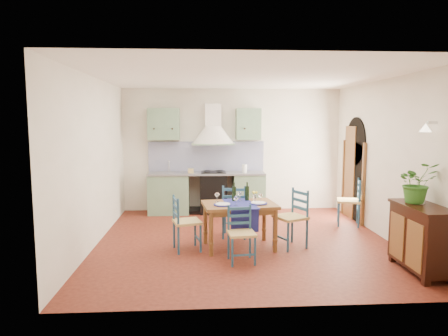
{
  "coord_description": "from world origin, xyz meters",
  "views": [
    {
      "loc": [
        -0.76,
        -6.71,
        2.07
      ],
      "look_at": [
        -0.33,
        0.3,
        1.24
      ],
      "focal_mm": 32.0,
      "sensor_mm": 36.0,
      "label": 1
    }
  ],
  "objects": [
    {
      "name": "chair_right",
      "position": [
        0.75,
        -0.38,
        0.49
      ],
      "size": [
        0.59,
        0.59,
        0.96
      ],
      "color": "navy",
      "rests_on": "ground"
    },
    {
      "name": "back_wall",
      "position": [
        -0.47,
        2.29,
        1.05
      ],
      "size": [
        5.0,
        0.96,
        2.8
      ],
      "color": "silver",
      "rests_on": "ground"
    },
    {
      "name": "chair_far",
      "position": [
        -0.14,
        0.24,
        0.49
      ],
      "size": [
        0.51,
        0.51,
        0.95
      ],
      "color": "navy",
      "rests_on": "ground"
    },
    {
      "name": "chair_left",
      "position": [
        -1.0,
        -0.46,
        0.46
      ],
      "size": [
        0.51,
        0.51,
        0.89
      ],
      "color": "navy",
      "rests_on": "ground"
    },
    {
      "name": "dining_table",
      "position": [
        -0.11,
        -0.38,
        0.66
      ],
      "size": [
        1.25,
        0.96,
        1.06
      ],
      "color": "brown",
      "rests_on": "ground"
    },
    {
      "name": "sideboard",
      "position": [
        2.26,
        -1.6,
        0.51
      ],
      "size": [
        0.5,
        1.05,
        0.94
      ],
      "color": "black",
      "rests_on": "ground"
    },
    {
      "name": "chair_near",
      "position": [
        -0.15,
        -1.03,
        0.43
      ],
      "size": [
        0.42,
        0.42,
        0.83
      ],
      "color": "navy",
      "rests_on": "ground"
    },
    {
      "name": "right_wall",
      "position": [
        2.5,
        0.28,
        1.34
      ],
      "size": [
        0.26,
        5.0,
        2.8
      ],
      "color": "silver",
      "rests_on": "ground"
    },
    {
      "name": "ceiling",
      "position": [
        0.0,
        0.0,
        2.8
      ],
      "size": [
        5.0,
        5.0,
        0.01
      ],
      "primitive_type": "cube",
      "color": "white",
      "rests_on": "back_wall"
    },
    {
      "name": "left_wall",
      "position": [
        -2.5,
        0.0,
        1.4
      ],
      "size": [
        0.04,
        5.0,
        2.8
      ],
      "primitive_type": "cube",
      "color": "silver",
      "rests_on": "ground"
    },
    {
      "name": "chair_spare",
      "position": [
        2.23,
        0.91,
        0.48
      ],
      "size": [
        0.55,
        0.55,
        0.93
      ],
      "color": "navy",
      "rests_on": "ground"
    },
    {
      "name": "floor",
      "position": [
        0.0,
        0.0,
        0.0
      ],
      "size": [
        5.0,
        5.0,
        0.0
      ],
      "primitive_type": "plane",
      "color": "#43150E",
      "rests_on": "ground"
    },
    {
      "name": "potted_plant",
      "position": [
        2.25,
        -1.42,
        1.22
      ],
      "size": [
        0.52,
        0.45,
        0.57
      ],
      "primitive_type": "imported",
      "rotation": [
        0.0,
        0.0,
        -0.01
      ],
      "color": "#2E6921",
      "rests_on": "sideboard"
    }
  ]
}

